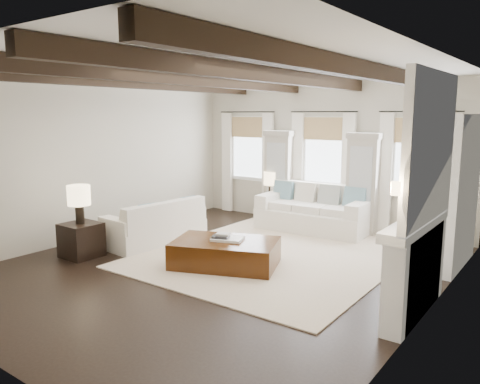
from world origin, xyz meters
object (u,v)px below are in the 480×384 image
Objects in this scene: sofa_left at (157,226)px; side_table_back at (271,209)px; ottoman at (225,253)px; side_table_front at (81,240)px; sofa_back at (314,212)px.

sofa_left is 3.60× the size of side_table_back.
ottoman is at bearing -69.63° from side_table_back.
sofa_back is at bearing 59.42° from side_table_front.
side_table_front is (-0.44, -1.41, -0.04)m from sofa_left.
sofa_back reaches higher than sofa_left.
side_table_front is 4.55m from side_table_back.
sofa_left is 1.99m from ottoman.
sofa_left is at bearing 148.75° from ottoman.
sofa_left reaches higher than side_table_front.
sofa_back is at bearing 67.43° from ottoman.
sofa_back is at bearing -11.35° from side_table_back.
sofa_back reaches higher than ottoman.
side_table_front is at bearing -107.21° from sofa_left.
side_table_front is 1.06× the size of side_table_back.
sofa_left is 3.41× the size of side_table_front.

